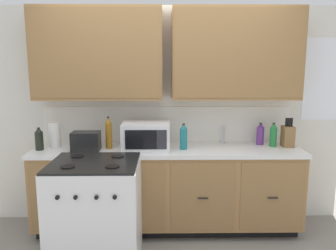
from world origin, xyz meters
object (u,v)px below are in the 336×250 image
microwave (146,136)px  paper_towel_roll (55,135)px  bottle_teal (183,137)px  bottle_green (273,135)px  knife_block (288,136)px  bottle_amber (109,133)px  bottle_dark (39,139)px  bottle_violet (260,134)px  toaster (86,141)px  stove_range (96,213)px

microwave → paper_towel_roll: microwave is taller
bottle_teal → bottle_green: bearing=6.6°
knife_block → bottle_amber: (-1.88, -0.05, 0.05)m
bottle_dark → paper_towel_roll: bearing=49.4°
paper_towel_roll → bottle_green: (2.32, -0.02, -0.00)m
bottle_teal → bottle_dark: (-1.47, -0.01, -0.02)m
bottle_amber → bottle_violet: bottle_amber is taller
knife_block → bottle_teal: (-1.11, -0.10, 0.02)m
bottle_dark → bottle_amber: bottle_amber is taller
bottle_dark → knife_block: bearing=2.3°
paper_towel_roll → bottle_violet: bearing=1.9°
knife_block → bottle_violet: 0.28m
bottle_dark → bottle_amber: (0.70, 0.06, 0.05)m
toaster → bottle_amber: bearing=19.8°
microwave → toaster: microwave is taller
bottle_violet → bottle_amber: bearing=-174.6°
microwave → bottle_green: (1.35, 0.11, -0.01)m
bottle_amber → bottle_violet: bearing=5.4°
paper_towel_roll → bottle_dark: paper_towel_roll is taller
stove_range → toaster: (-0.19, 0.55, 0.53)m
bottle_teal → stove_range: bearing=-144.2°
toaster → bottle_amber: size_ratio=0.84×
microwave → bottle_dark: bearing=-179.4°
bottle_violet → bottle_green: bearing=-39.4°
toaster → bottle_violet: bearing=7.2°
stove_range → bottle_dark: (-0.67, 0.57, 0.55)m
stove_range → microwave: bearing=54.4°
paper_towel_roll → stove_range: bearing=-52.0°
microwave → knife_block: (1.50, 0.09, -0.02)m
stove_range → bottle_green: 1.97m
bottle_dark → microwave: bearing=0.6°
toaster → knife_block: size_ratio=0.90×
stove_range → bottle_violet: size_ratio=3.99×
toaster → paper_towel_roll: paper_towel_roll is taller
paper_towel_roll → bottle_teal: 1.36m
toaster → bottle_green: bottle_green is taller
microwave → bottle_dark: 1.09m
stove_range → paper_towel_roll: paper_towel_roll is taller
bottle_green → bottle_violet: size_ratio=1.07×
stove_range → bottle_violet: bearing=25.4°
bottle_amber → bottle_violet: (1.62, 0.15, -0.05)m
stove_range → bottle_dark: 1.04m
paper_towel_roll → bottle_dark: (-0.12, -0.14, -0.02)m
knife_block → bottle_teal: size_ratio=1.16×
bottle_dark → bottle_violet: 2.33m
bottle_violet → bottle_dark: bearing=-174.8°
microwave → bottle_green: size_ratio=1.87×
microwave → paper_towel_roll: (-0.97, 0.13, -0.01)m
toaster → bottle_teal: (0.99, 0.03, 0.04)m
knife_block → bottle_green: 0.15m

